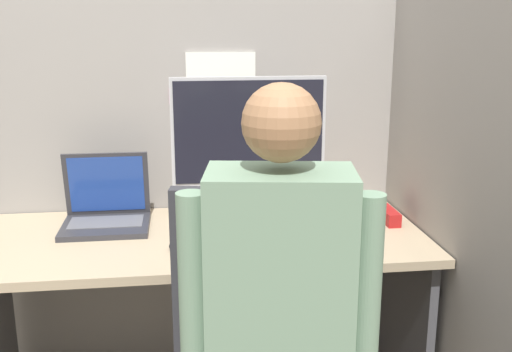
% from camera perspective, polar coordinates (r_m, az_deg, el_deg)
% --- Properties ---
extents(cubicle_panel_back, '(2.07, 0.05, 1.66)m').
position_cam_1_polar(cubicle_panel_back, '(2.43, -5.71, 0.18)').
color(cubicle_panel_back, gray).
rests_on(cubicle_panel_back, ground).
extents(cubicle_panel_right, '(0.04, 1.30, 1.66)m').
position_cam_1_polar(cubicle_panel_right, '(2.20, 16.35, -1.91)').
color(cubicle_panel_right, gray).
rests_on(cubicle_panel_right, ground).
extents(desk, '(1.57, 0.67, 0.70)m').
position_cam_1_polar(desk, '(2.18, -5.23, -9.60)').
color(desk, tan).
rests_on(desk, ground).
extents(paper_box, '(0.32, 0.26, 0.08)m').
position_cam_1_polar(paper_box, '(2.25, -0.65, -3.29)').
color(paper_box, white).
rests_on(paper_box, desk).
extents(monitor, '(0.56, 0.19, 0.46)m').
position_cam_1_polar(monitor, '(2.19, -0.68, 3.78)').
color(monitor, '#B2B2B7').
rests_on(monitor, paper_box).
extents(laptop, '(0.31, 0.25, 0.26)m').
position_cam_1_polar(laptop, '(2.25, -14.08, -3.42)').
color(laptop, '#2D2D33').
rests_on(laptop, desk).
extents(mouse, '(0.06, 0.05, 0.03)m').
position_cam_1_polar(mouse, '(1.98, -7.48, -6.63)').
color(mouse, black).
rests_on(mouse, desk).
extents(stapler, '(0.05, 0.16, 0.05)m').
position_cam_1_polar(stapler, '(2.29, 12.47, -3.67)').
color(stapler, '#A31919').
rests_on(stapler, desk).
extents(carrot_toy, '(0.05, 0.12, 0.05)m').
position_cam_1_polar(carrot_toy, '(1.90, 1.76, -7.15)').
color(carrot_toy, orange).
rests_on(carrot_toy, desk).
extents(person, '(0.48, 0.47, 1.30)m').
position_cam_1_polar(person, '(1.42, 2.97, -14.02)').
color(person, brown).
rests_on(person, ground).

